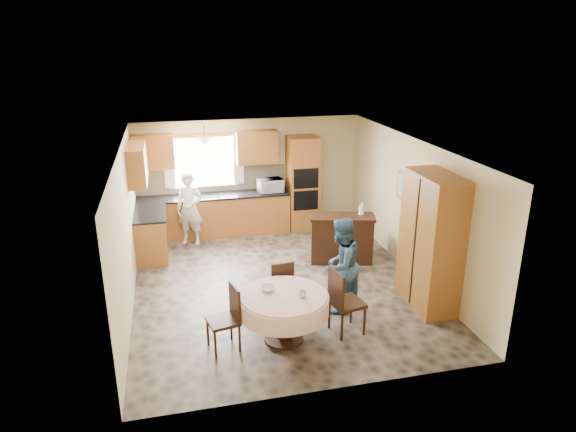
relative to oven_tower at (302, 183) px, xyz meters
The scene contains 36 objects.
floor 3.11m from the oven_tower, 113.15° to the right, with size 5.00×6.00×0.01m, color brown.
ceiling 3.26m from the oven_tower, 113.15° to the right, with size 5.00×6.00×0.01m, color white.
wall_back 1.21m from the oven_tower, 164.91° to the left, with size 5.00×0.02×2.50m, color tan.
wall_front 5.81m from the oven_tower, 101.43° to the right, with size 5.00×0.02×2.50m, color tan.
wall_left 4.54m from the oven_tower, 143.61° to the right, with size 0.02×6.00×2.50m, color tan.
wall_right 3.02m from the oven_tower, 63.35° to the right, with size 0.02×6.00×2.50m, color tan.
window 2.24m from the oven_tower, behind, with size 1.40×0.03×1.10m, color white.
curtain_left 2.97m from the oven_tower, behind, with size 0.22×0.02×1.15m, color white.
curtain_right 1.54m from the oven_tower, behind, with size 0.22×0.02×1.15m, color white.
base_cab_back 2.09m from the oven_tower, behind, with size 3.30×0.60×0.88m, color #B96231.
counter_back 2.01m from the oven_tower, behind, with size 3.30×0.64×0.04m, color black.
base_cab_left 3.52m from the oven_tower, 165.12° to the right, with size 0.60×1.20×0.88m, color #B96231.
counter_left 3.47m from the oven_tower, 165.12° to the right, with size 0.64×1.20×0.04m, color black.
backsplash 2.03m from the oven_tower, behind, with size 3.30×0.02×0.55m, color tan.
wall_cab_left 3.31m from the oven_tower, behind, with size 0.85×0.33×0.72m, color #A45F29.
wall_cab_right 1.32m from the oven_tower, behind, with size 0.90×0.33×0.72m, color #A45F29.
wall_cab_side 3.70m from the oven_tower, 165.67° to the right, with size 0.33×1.20×0.72m, color #A45F29.
oven_tower is the anchor object (origin of this frame).
oven_upper 0.37m from the oven_tower, 90.00° to the right, with size 0.56×0.01×0.45m, color black.
oven_lower 0.44m from the oven_tower, 90.00° to the right, with size 0.56×0.01×0.45m, color black.
pendant 2.40m from the oven_tower, behind, with size 0.36×0.36×0.18m, color beige.
sideboard 2.11m from the oven_tower, 82.48° to the right, with size 1.24×0.51×0.88m, color #331B0E.
space_heater 2.00m from the oven_tower, 66.77° to the right, with size 0.39×0.27×0.54m, color black.
cupboard 4.10m from the oven_tower, 74.87° to the right, with size 0.58×1.16×2.21m, color #B96231.
dining_table 4.72m from the oven_tower, 108.10° to the right, with size 1.30×1.30×0.74m.
chair_left 5.03m from the oven_tower, 116.82° to the right, with size 0.49×0.49×0.95m.
chair_back 3.94m from the oven_tower, 109.86° to the right, with size 0.43×0.43×0.90m.
chair_right 4.54m from the oven_tower, 97.35° to the right, with size 0.52×0.52×1.02m.
framed_picture 2.81m from the oven_tower, 61.57° to the right, with size 0.06×0.64×0.53m.
microwave 0.75m from the oven_tower, behind, with size 0.53×0.36×0.30m, color silver.
person_sink 2.59m from the oven_tower, behind, with size 0.57×0.37×1.55m, color silver.
person_dining 3.84m from the oven_tower, 95.84° to the right, with size 0.76×0.59×1.56m, color #345371.
bowl_sideboard 2.00m from the oven_tower, 92.37° to the right, with size 0.20×0.20×0.05m, color #B2B2B2.
bottle_sideboard 2.10m from the oven_tower, 72.06° to the right, with size 0.11×0.11×0.30m, color silver.
cup_table 4.76m from the oven_tower, 104.87° to the right, with size 0.12×0.12×0.09m, color #B2B2B2.
bowl_table 4.61m from the oven_tower, 111.03° to the right, with size 0.21×0.21×0.07m, color #B2B2B2.
Camera 1 is at (-1.75, -8.09, 4.19)m, focal length 32.00 mm.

